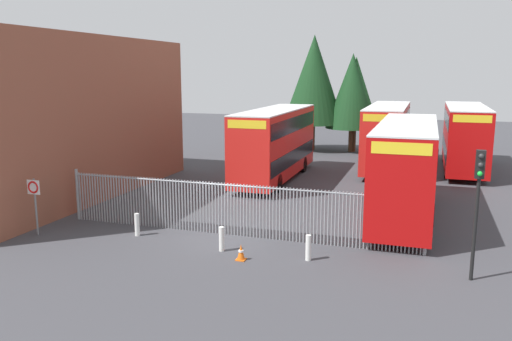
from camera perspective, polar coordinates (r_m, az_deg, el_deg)
The scene contains 16 objects.
ground_plane at distance 29.22m, azimuth 2.47°, elevation -2.45°, with size 100.00×100.00×0.00m, color #3D3D42.
depot_building_brick at distance 30.57m, azimuth -21.76°, elevation 5.50°, with size 7.49×17.13×8.55m, color brown.
palisade_fence at distance 21.46m, azimuth -2.57°, elevation -4.11°, with size 15.37×0.14×2.35m.
double_decker_bus_near_gate at distance 24.85m, azimuth 16.15°, elevation 0.47°, with size 2.54×10.81×4.42m.
double_decker_bus_behind_fence_left at distance 32.38m, azimuth 2.16°, elevation 3.22°, with size 2.54×10.81×4.42m.
double_decker_bus_behind_fence_right at distance 38.33m, azimuth 21.98°, elevation 3.63°, with size 2.54×10.81×4.42m.
double_decker_bus_far_back at distance 37.22m, azimuth 14.22°, elevation 3.89°, with size 2.54×10.81×4.42m.
bollard_near_left at distance 22.12m, azimuth -12.95°, elevation -5.82°, with size 0.20×0.20×0.95m, color silver.
bollard_center_front at distance 19.82m, azimuth -3.80°, elevation -7.53°, with size 0.20×0.20×0.95m, color silver.
bollard_near_right at distance 18.94m, azimuth 5.78°, elevation -8.45°, with size 0.20×0.20×0.95m, color silver.
traffic_cone_by_gate at distance 18.94m, azimuth -1.66°, elevation -8.99°, with size 0.34×0.34×0.59m.
speed_limit_sign_post at distance 23.17m, azimuth -23.22°, elevation -2.35°, with size 0.60×0.14×2.40m.
traffic_light_kerbside at distance 17.85m, azimuth 23.24°, elevation -2.11°, with size 0.28×0.33×4.30m.
tree_tall_back at distance 44.78m, azimuth 6.39°, elevation 9.90°, with size 5.20×5.20×9.74m.
tree_short_side at distance 44.30m, azimuth 10.54°, elevation 8.58°, with size 4.33×4.33×8.20m.
tree_mid_row at distance 44.56m, azimuth 10.88°, elevation 8.55°, with size 3.96×3.96×7.92m.
Camera 1 is at (7.75, -19.36, 6.72)m, focal length 36.37 mm.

